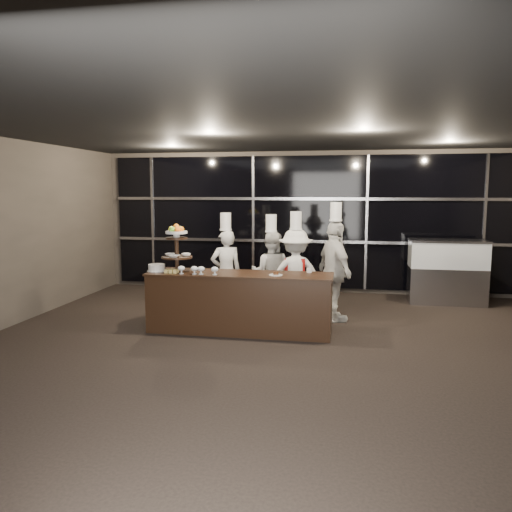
% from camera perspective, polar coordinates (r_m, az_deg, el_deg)
% --- Properties ---
extents(room, '(10.00, 10.00, 10.00)m').
position_cam_1_polar(room, '(5.79, 2.34, 0.81)').
color(room, black).
rests_on(room, ground).
extents(window_wall, '(8.60, 0.10, 2.80)m').
position_cam_1_polar(window_wall, '(10.68, 6.06, 3.86)').
color(window_wall, black).
rests_on(window_wall, ground).
extents(buffet_counter, '(2.84, 0.74, 0.92)m').
position_cam_1_polar(buffet_counter, '(7.72, -1.87, -5.30)').
color(buffet_counter, black).
rests_on(buffet_counter, ground).
extents(display_stand, '(0.48, 0.48, 0.74)m').
position_cam_1_polar(display_stand, '(7.84, -9.06, 1.29)').
color(display_stand, black).
rests_on(display_stand, buffet_counter).
extents(compotes, '(0.63, 0.11, 0.12)m').
position_cam_1_polar(compotes, '(7.55, -6.67, -1.48)').
color(compotes, silver).
rests_on(compotes, buffet_counter).
extents(layer_cake, '(0.30, 0.30, 0.11)m').
position_cam_1_polar(layer_cake, '(7.95, -11.28, -1.33)').
color(layer_cake, white).
rests_on(layer_cake, buffet_counter).
extents(pastry_squares, '(0.20, 0.13, 0.05)m').
position_cam_1_polar(pastry_squares, '(7.75, -9.62, -1.71)').
color(pastry_squares, '#E0C96D').
rests_on(pastry_squares, buffet_counter).
extents(small_plate, '(0.20, 0.20, 0.05)m').
position_cam_1_polar(small_plate, '(7.43, 2.28, -2.11)').
color(small_plate, white).
rests_on(small_plate, buffet_counter).
extents(chef_cup, '(0.08, 0.08, 0.07)m').
position_cam_1_polar(chef_cup, '(7.72, 6.10, -1.63)').
color(chef_cup, white).
rests_on(chef_cup, buffet_counter).
extents(display_case, '(1.43, 0.62, 1.24)m').
position_cam_1_polar(display_case, '(10.28, 21.01, -1.32)').
color(display_case, '#A5A5AA').
rests_on(display_case, ground).
extents(chef_a, '(0.65, 0.56, 1.79)m').
position_cam_1_polar(chef_a, '(8.77, -3.44, -1.65)').
color(chef_a, silver).
rests_on(chef_a, ground).
extents(chef_b, '(0.72, 0.56, 1.76)m').
position_cam_1_polar(chef_b, '(8.76, 1.72, -1.85)').
color(chef_b, silver).
rests_on(chef_b, ground).
extents(chef_c, '(1.08, 0.74, 1.83)m').
position_cam_1_polar(chef_c, '(8.47, 4.53, -2.01)').
color(chef_c, white).
rests_on(chef_c, ground).
extents(chef_d, '(0.84, 1.06, 1.99)m').
position_cam_1_polar(chef_d, '(8.37, 8.99, -1.62)').
color(chef_d, silver).
rests_on(chef_d, ground).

